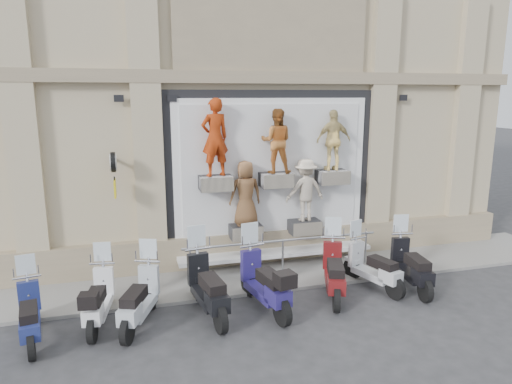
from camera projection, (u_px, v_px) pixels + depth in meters
ground at (313, 310)px, 9.58m from camera, size 90.00×90.00×0.00m
sidewalk at (281, 272)px, 11.55m from camera, size 16.00×2.20×0.08m
building at (235, 46)px, 14.91m from camera, size 14.00×8.60×12.00m
shop_vitrine at (275, 176)px, 11.67m from camera, size 5.60×0.83×4.30m
guard_rail at (283, 257)px, 11.37m from camera, size 5.06×0.10×0.93m
clock_sign_bracket at (114, 169)px, 10.28m from camera, size 0.10×0.80×1.02m
scooter_a at (28, 304)px, 8.23m from camera, size 0.84×1.89×1.48m
scooter_b at (98, 289)px, 8.83m from camera, size 0.80×1.91×1.50m
scooter_c at (139, 288)px, 8.80m from camera, size 1.22×2.00×1.57m
scooter_d at (207, 276)px, 9.19m from camera, size 0.91×2.19×1.73m
scooter_e at (264, 271)px, 9.44m from camera, size 1.00×2.19×1.72m
scooter_f at (335, 261)px, 10.07m from camera, size 1.28×2.12×1.66m
scooter_g at (374, 258)px, 10.50m from camera, size 1.05×1.93×1.51m
scooter_h at (412, 255)px, 10.51m from camera, size 0.85×2.04×1.61m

